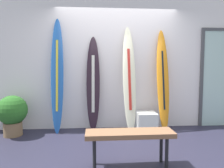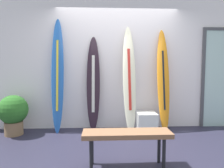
# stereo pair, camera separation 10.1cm
# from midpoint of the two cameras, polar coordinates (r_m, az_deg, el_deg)

# --- Properties ---
(ground) EXTENTS (8.00, 8.00, 0.04)m
(ground) POSITION_cam_midpoint_polar(r_m,az_deg,el_deg) (3.36, 2.64, -18.27)
(ground) COLOR #262538
(wall_back) EXTENTS (7.20, 0.20, 2.80)m
(wall_back) POSITION_cam_midpoint_polar(r_m,az_deg,el_deg) (4.38, 0.61, 6.18)
(wall_back) COLOR white
(wall_back) RESTS_ON ground
(surfboard_cobalt) EXTENTS (0.25, 0.36, 2.26)m
(surfboard_cobalt) POSITION_cam_midpoint_polar(r_m,az_deg,el_deg) (4.14, -15.79, 2.08)
(surfboard_cobalt) COLOR #235AAD
(surfboard_cobalt) RESTS_ON ground
(surfboard_charcoal) EXTENTS (0.28, 0.28, 1.91)m
(surfboard_charcoal) POSITION_cam_midpoint_polar(r_m,az_deg,el_deg) (4.13, -6.01, -0.15)
(surfboard_charcoal) COLOR black
(surfboard_charcoal) RESTS_ON ground
(surfboard_ivory) EXTENTS (0.27, 0.53, 2.12)m
(surfboard_ivory) POSITION_cam_midpoint_polar(r_m,az_deg,el_deg) (4.03, 4.15, 1.43)
(surfboard_ivory) COLOR #EFE9C7
(surfboard_ivory) RESTS_ON ground
(surfboard_sunset) EXTENTS (0.25, 0.47, 2.06)m
(surfboard_sunset) POSITION_cam_midpoint_polar(r_m,az_deg,el_deg) (4.22, 13.40, 0.92)
(surfboard_sunset) COLOR orange
(surfboard_sunset) RESTS_ON ground
(display_block_left) EXTENTS (0.38, 0.38, 0.39)m
(display_block_left) POSITION_cam_midpoint_polar(r_m,az_deg,el_deg) (4.19, 8.92, -10.49)
(display_block_left) COLOR silver
(display_block_left) RESTS_ON ground
(glass_door) EXTENTS (1.04, 0.06, 2.12)m
(glass_door) POSITION_cam_midpoint_polar(r_m,az_deg,el_deg) (5.04, 28.19, 1.95)
(glass_door) COLOR silver
(glass_door) RESTS_ON ground
(potted_plant) EXTENTS (0.55, 0.55, 0.76)m
(potted_plant) POSITION_cam_midpoint_polar(r_m,az_deg,el_deg) (4.30, -26.76, -7.23)
(potted_plant) COLOR #7E6145
(potted_plant) RESTS_ON ground
(bench) EXTENTS (1.13, 0.31, 0.47)m
(bench) POSITION_cam_midpoint_polar(r_m,az_deg,el_deg) (2.70, 3.89, -14.31)
(bench) COLOR brown
(bench) RESTS_ON ground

